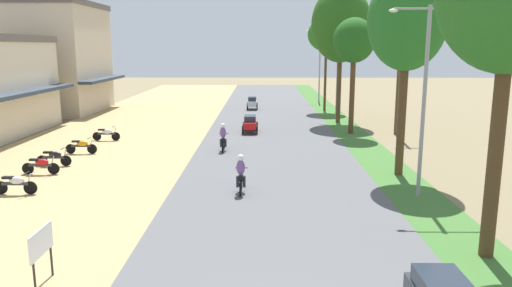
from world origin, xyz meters
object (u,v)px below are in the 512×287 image
(median_tree_second, at_px, (407,21))
(motorbike_foreground_rider, at_px, (241,175))
(parked_motorbike_third, at_px, (54,157))
(streetlamp_mid, at_px, (338,66))
(motorbike_ahead_second, at_px, (223,138))
(streetlamp_far, at_px, (320,60))
(street_signboard, at_px, (41,246))
(utility_pole_near, at_px, (399,64))
(median_tree_fifth, at_px, (326,35))
(car_hatchback_silver, at_px, (252,103))
(parked_motorbike_second, at_px, (41,164))
(parked_motorbike_fourth, at_px, (82,145))
(parked_motorbike_nearest, at_px, (16,183))
(car_sedan_red, at_px, (250,123))
(median_tree_fourth, at_px, (341,24))
(parked_motorbike_fifth, at_px, (107,133))
(streetlamp_near, at_px, (425,89))
(median_tree_third, at_px, (354,42))

(median_tree_second, relative_size, motorbike_foreground_rider, 5.30)
(parked_motorbike_third, xyz_separation_m, streetlamp_mid, (17.08, 17.55, 3.91))
(motorbike_ahead_second, bearing_deg, streetlamp_far, 72.05)
(street_signboard, bearing_deg, utility_pole_near, 56.17)
(median_tree_fifth, distance_m, car_hatchback_silver, 9.49)
(utility_pole_near, distance_m, motorbike_ahead_second, 13.79)
(parked_motorbike_third, relative_size, streetlamp_far, 0.23)
(parked_motorbike_second, distance_m, median_tree_fifth, 29.97)
(parked_motorbike_fourth, height_order, street_signboard, street_signboard)
(car_hatchback_silver, bearing_deg, median_tree_fifth, -5.47)
(parked_motorbike_nearest, height_order, car_sedan_red, car_sedan_red)
(car_sedan_red, bearing_deg, car_hatchback_silver, 90.39)
(median_tree_fourth, xyz_separation_m, motorbike_foreground_rider, (-7.06, -19.59, -6.94))
(street_signboard, relative_size, motorbike_ahead_second, 0.83)
(parked_motorbike_fourth, xyz_separation_m, motorbike_ahead_second, (8.06, 0.79, 0.30))
(median_tree_fourth, bearing_deg, car_hatchback_silver, 131.42)
(parked_motorbike_nearest, bearing_deg, motorbike_ahead_second, 47.39)
(parked_motorbike_third, distance_m, median_tree_fifth, 28.69)
(parked_motorbike_fourth, xyz_separation_m, motorbike_foreground_rider, (9.44, -7.54, 0.30))
(utility_pole_near, height_order, motorbike_ahead_second, utility_pole_near)
(car_sedan_red, bearing_deg, parked_motorbike_nearest, -121.99)
(parked_motorbike_third, xyz_separation_m, parked_motorbike_fourth, (0.34, 2.95, 0.00))
(parked_motorbike_fifth, distance_m, median_tree_fourth, 19.58)
(parked_motorbike_second, bearing_deg, median_tree_fifth, 55.33)
(median_tree_fifth, xyz_separation_m, utility_pole_near, (3.42, -12.57, -2.27))
(street_signboard, height_order, motorbike_ahead_second, motorbike_ahead_second)
(median_tree_fifth, xyz_separation_m, motorbike_ahead_second, (-8.28, -18.64, -6.32))
(median_tree_fourth, relative_size, car_sedan_red, 4.76)
(median_tree_fourth, relative_size, streetlamp_near, 1.41)
(parked_motorbike_second, distance_m, motorbike_ahead_second, 9.94)
(median_tree_fifth, bearing_deg, street_signboard, -108.39)
(parked_motorbike_nearest, relative_size, motorbike_foreground_rider, 1.00)
(median_tree_second, height_order, streetlamp_mid, median_tree_second)
(parked_motorbike_fourth, xyz_separation_m, car_hatchback_silver, (9.40, 20.09, 0.19))
(utility_pole_near, distance_m, car_sedan_red, 11.09)
(parked_motorbike_fifth, bearing_deg, median_tree_fourth, 26.28)
(parked_motorbike_nearest, height_order, utility_pole_near, utility_pole_near)
(parked_motorbike_third, height_order, parked_motorbike_fourth, same)
(parked_motorbike_third, xyz_separation_m, motorbike_ahead_second, (8.40, 3.74, 0.30))
(median_tree_second, xyz_separation_m, median_tree_fourth, (-0.39, 16.48, 0.56))
(median_tree_third, xyz_separation_m, utility_pole_near, (3.14, -0.07, -1.51))
(parked_motorbike_nearest, xyz_separation_m, parked_motorbike_third, (-0.45, 4.90, 0.00))
(parked_motorbike_nearest, relative_size, car_sedan_red, 0.80)
(parked_motorbike_second, bearing_deg, utility_pole_near, 29.77)
(parked_motorbike_fourth, xyz_separation_m, streetlamp_far, (16.75, 27.59, 4.09))
(median_tree_second, distance_m, motorbike_ahead_second, 12.08)
(median_tree_second, xyz_separation_m, streetlamp_mid, (-0.15, 19.04, -2.77))
(median_tree_second, height_order, motorbike_foreground_rider, median_tree_second)
(parked_motorbike_third, bearing_deg, median_tree_fifth, 53.30)
(parked_motorbike_second, bearing_deg, parked_motorbike_fifth, 86.86)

